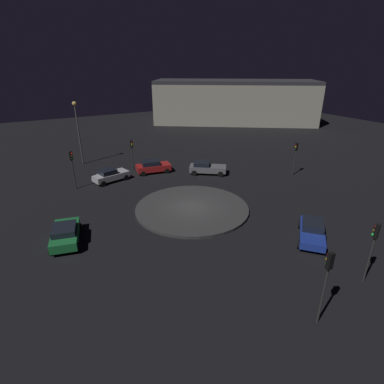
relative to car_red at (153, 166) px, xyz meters
The scene contains 14 objects.
ground_plane 11.34m from the car_red, ahead, with size 116.04×116.04×0.00m, color black.
roundabout_island 11.33m from the car_red, ahead, with size 10.55×10.55×0.24m, color #383838.
car_red is the anchor object (origin of this frame).
car_green 16.53m from the car_red, 45.74° to the right, with size 4.48×2.86×1.43m.
car_grey 6.69m from the car_red, 57.24° to the left, with size 4.05×4.61×1.48m.
car_blue 20.90m from the car_red, 13.65° to the left, with size 4.27×4.46×1.37m.
car_silver 5.43m from the car_red, 85.23° to the right, with size 2.75×4.32×1.50m.
traffic_light_north 17.27m from the car_red, 58.03° to the left, with size 0.33×0.37×3.98m.
traffic_light_east 26.36m from the car_red, ahead, with size 0.36×0.31×4.37m.
traffic_light_west 3.46m from the car_red, 143.79° to the right, with size 0.37×0.32×3.76m.
traffic_light_southwest 9.57m from the car_red, 84.97° to the right, with size 0.39×0.38×4.16m.
traffic_light_east_near 25.75m from the car_red, ahead, with size 0.39×0.35×4.06m.
streetlamp_west 11.46m from the car_red, 138.76° to the right, with size 0.55×0.55×8.15m.
store_building 36.48m from the car_red, 127.87° to the left, with size 27.89×34.43×9.01m.
Camera 1 is at (22.34, -12.41, 12.79)m, focal length 28.49 mm.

